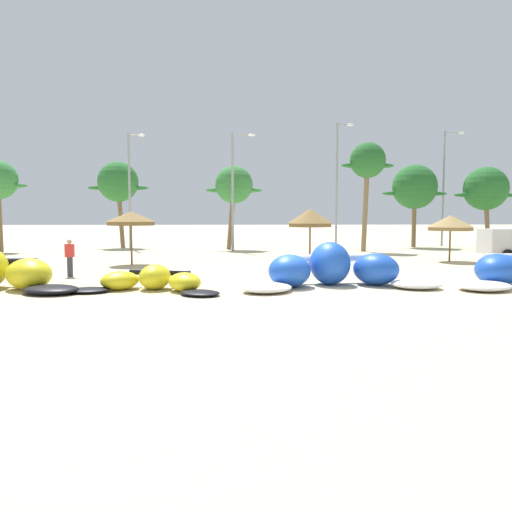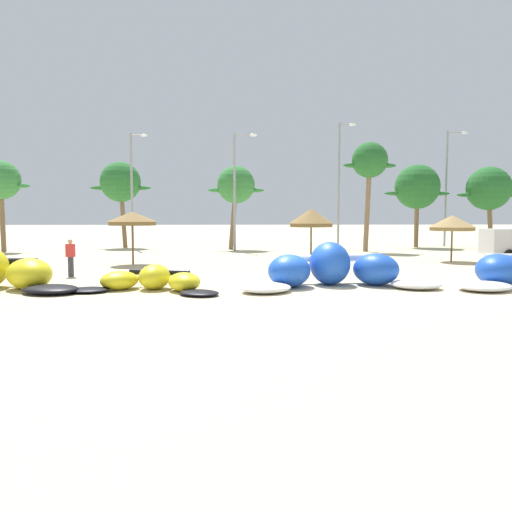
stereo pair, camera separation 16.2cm
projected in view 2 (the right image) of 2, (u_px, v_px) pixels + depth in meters
name	position (u px, v px, depth m)	size (l,w,h in m)	color
ground_plane	(290.00, 288.00, 18.13)	(260.00, 260.00, 0.00)	beige
kite_left	(152.00, 281.00, 17.42)	(5.47, 3.14, 0.89)	black
kite_left_of_center	(333.00, 269.00, 18.47)	(7.62, 3.88, 1.63)	white
beach_umbrella_near_van	(132.00, 219.00, 26.55)	(2.62, 2.62, 2.84)	brown
beach_umbrella_middle	(311.00, 218.00, 27.07)	(2.43, 2.43, 3.00)	brown
beach_umbrella_near_palms	(452.00, 223.00, 28.26)	(2.57, 2.57, 2.65)	brown
person_near_kites	(71.00, 258.00, 21.38)	(0.36, 0.24, 1.62)	#383842
palm_leftmost	(0.00, 181.00, 36.15)	(4.23, 2.82, 6.63)	brown
palm_left	(121.00, 183.00, 40.92)	(4.95, 3.30, 7.06)	brown
palm_left_of_gap	(236.00, 186.00, 38.53)	(4.37, 2.91, 6.49)	brown
palm_center_left	(370.00, 162.00, 36.16)	(3.88, 2.59, 7.96)	#7F6647
palm_center_right	(417.00, 187.00, 41.20)	(5.52, 3.68, 6.86)	brown
palm_right_of_gap	(489.00, 189.00, 40.20)	(5.28, 3.52, 6.59)	brown
lamppost_west	(133.00, 185.00, 38.91)	(1.37, 0.24, 9.01)	gray
lamppost_west_center	(236.00, 185.00, 36.66)	(1.78, 0.24, 8.67)	gray
lamppost_east_center	(340.00, 180.00, 39.65)	(1.40, 0.24, 9.98)	gray
lamppost_east	(448.00, 183.00, 42.50)	(1.81, 0.24, 9.83)	gray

